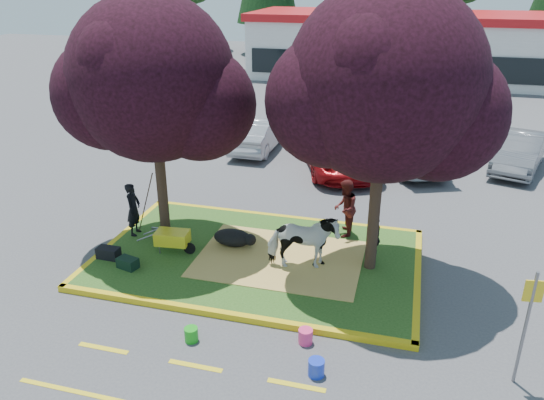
% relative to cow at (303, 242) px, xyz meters
% --- Properties ---
extents(ground, '(90.00, 90.00, 0.00)m').
position_rel_cow_xyz_m(ground, '(-1.27, 0.31, -0.88)').
color(ground, '#424244').
rests_on(ground, ground).
extents(median_island, '(8.00, 5.00, 0.15)m').
position_rel_cow_xyz_m(median_island, '(-1.27, 0.31, -0.81)').
color(median_island, '#244B17').
rests_on(median_island, ground).
extents(curb_near, '(8.30, 0.16, 0.15)m').
position_rel_cow_xyz_m(curb_near, '(-1.27, -2.27, -0.81)').
color(curb_near, gold).
rests_on(curb_near, ground).
extents(curb_far, '(8.30, 0.16, 0.15)m').
position_rel_cow_xyz_m(curb_far, '(-1.27, 2.89, -0.81)').
color(curb_far, gold).
rests_on(curb_far, ground).
extents(curb_left, '(0.16, 5.30, 0.15)m').
position_rel_cow_xyz_m(curb_left, '(-5.35, 0.31, -0.81)').
color(curb_left, gold).
rests_on(curb_left, ground).
extents(curb_right, '(0.16, 5.30, 0.15)m').
position_rel_cow_xyz_m(curb_right, '(2.81, 0.31, -0.81)').
color(curb_right, gold).
rests_on(curb_right, ground).
extents(straw_bedding, '(4.20, 3.00, 0.01)m').
position_rel_cow_xyz_m(straw_bedding, '(-0.67, 0.31, -0.73)').
color(straw_bedding, '#E0BE5C').
rests_on(straw_bedding, median_island).
extents(tree_purple_left, '(5.06, 4.20, 6.51)m').
position_rel_cow_xyz_m(tree_purple_left, '(-4.05, 0.69, 3.48)').
color(tree_purple_left, black).
rests_on(tree_purple_left, median_island).
extents(tree_purple_right, '(5.30, 4.40, 6.82)m').
position_rel_cow_xyz_m(tree_purple_right, '(1.65, 0.49, 3.68)').
color(tree_purple_right, black).
rests_on(tree_purple_right, median_island).
extents(fire_lane_stripe_a, '(1.10, 0.12, 0.01)m').
position_rel_cow_xyz_m(fire_lane_stripe_a, '(-3.27, -3.89, -0.88)').
color(fire_lane_stripe_a, yellow).
rests_on(fire_lane_stripe_a, ground).
extents(fire_lane_stripe_b, '(1.10, 0.12, 0.01)m').
position_rel_cow_xyz_m(fire_lane_stripe_b, '(-1.27, -3.89, -0.88)').
color(fire_lane_stripe_b, yellow).
rests_on(fire_lane_stripe_b, ground).
extents(fire_lane_stripe_c, '(1.10, 0.12, 0.01)m').
position_rel_cow_xyz_m(fire_lane_stripe_c, '(0.73, -3.89, -0.88)').
color(fire_lane_stripe_c, yellow).
rests_on(fire_lane_stripe_c, ground).
extents(retail_building, '(20.40, 8.40, 4.40)m').
position_rel_cow_xyz_m(retail_building, '(0.73, 28.29, 1.37)').
color(retail_building, silver).
rests_on(retail_building, ground).
extents(cow, '(1.88, 1.19, 1.47)m').
position_rel_cow_xyz_m(cow, '(0.00, 0.00, 0.00)').
color(cow, silver).
rests_on(cow, median_island).
extents(calf, '(1.14, 0.76, 0.46)m').
position_rel_cow_xyz_m(calf, '(-2.08, 0.70, -0.51)').
color(calf, black).
rests_on(calf, median_island).
extents(handler, '(0.40, 0.58, 1.52)m').
position_rel_cow_xyz_m(handler, '(-4.97, 0.64, 0.02)').
color(handler, black).
rests_on(handler, median_island).
extents(visitor_a, '(0.65, 0.82, 1.63)m').
position_rel_cow_xyz_m(visitor_a, '(0.75, 2.12, 0.08)').
color(visitor_a, '#4A1615').
rests_on(visitor_a, median_island).
extents(visitor_b, '(0.41, 0.81, 1.32)m').
position_rel_cow_xyz_m(visitor_b, '(1.67, 0.79, -0.07)').
color(visitor_b, black).
rests_on(visitor_b, median_island).
extents(wheelbarrow, '(1.56, 0.60, 0.59)m').
position_rel_cow_xyz_m(wheelbarrow, '(-3.49, -0.05, -0.33)').
color(wheelbarrow, black).
rests_on(wheelbarrow, median_island).
extents(gear_bag_dark, '(0.59, 0.33, 0.29)m').
position_rel_cow_xyz_m(gear_bag_dark, '(-4.97, -0.80, -0.59)').
color(gear_bag_dark, black).
rests_on(gear_bag_dark, median_island).
extents(gear_bag_green, '(0.57, 0.43, 0.27)m').
position_rel_cow_xyz_m(gear_bag_green, '(-4.23, -1.13, -0.60)').
color(gear_bag_green, black).
rests_on(gear_bag_green, median_island).
extents(sign_post, '(0.33, 0.08, 2.35)m').
position_rel_cow_xyz_m(sign_post, '(4.60, -2.73, 0.55)').
color(sign_post, slate).
rests_on(sign_post, ground).
extents(bucket_green, '(0.36, 0.36, 0.30)m').
position_rel_cow_xyz_m(bucket_green, '(-1.64, -3.19, -0.73)').
color(bucket_green, '#19A71B').
rests_on(bucket_green, ground).
extents(bucket_pink, '(0.39, 0.39, 0.32)m').
position_rel_cow_xyz_m(bucket_pink, '(0.64, -2.65, -0.72)').
color(bucket_pink, '#F23576').
rests_on(bucket_pink, ground).
extents(bucket_blue, '(0.38, 0.38, 0.34)m').
position_rel_cow_xyz_m(bucket_blue, '(1.03, -3.52, -0.72)').
color(bucket_blue, '#1936CE').
rests_on(bucket_blue, ground).
extents(car_black, '(2.49, 3.81, 1.20)m').
position_rel_cow_xyz_m(car_black, '(-9.37, 9.40, -0.28)').
color(car_black, black).
rests_on(car_black, ground).
extents(car_silver, '(1.52, 4.27, 1.40)m').
position_rel_cow_xyz_m(car_silver, '(-3.92, 9.46, -0.18)').
color(car_silver, '#A0A3A8').
rests_on(car_silver, ground).
extents(car_red, '(4.29, 6.01, 1.52)m').
position_rel_cow_xyz_m(car_red, '(-0.32, 8.04, -0.12)').
color(car_red, '#9A0C11').
rests_on(car_red, ground).
extents(car_white, '(3.80, 5.43, 1.46)m').
position_rel_cow_xyz_m(car_white, '(2.26, 9.01, -0.15)').
color(car_white, silver).
rests_on(car_white, ground).
extents(car_grey, '(2.62, 4.49, 1.40)m').
position_rel_cow_xyz_m(car_grey, '(6.36, 9.67, -0.19)').
color(car_grey, slate).
rests_on(car_grey, ground).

